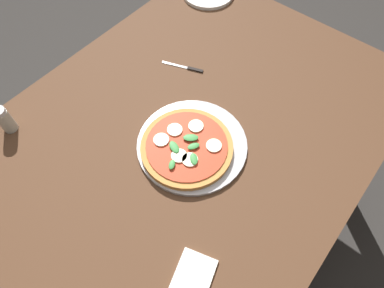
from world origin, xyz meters
The scene contains 7 objects.
ground_plane centered at (0.00, 0.00, 0.00)m, with size 6.00×6.00×0.00m, color #2D2B28.
dining_table centered at (0.00, 0.00, 0.63)m, with size 1.50×1.04×0.71m.
serving_tray centered at (0.00, -0.05, 0.72)m, with size 0.33×0.33×0.01m, color #B2B2B7.
pizza centered at (-0.02, -0.05, 0.73)m, with size 0.27×0.27×0.03m.
napkin centered at (-0.29, -0.30, 0.71)m, with size 0.13×0.09×0.01m, color white.
knife centered at (0.24, 0.16, 0.71)m, with size 0.06×0.15×0.01m.
pepper_shaker centered at (-0.31, 0.42, 0.75)m, with size 0.04×0.04×0.09m.
Camera 1 is at (-0.40, -0.38, 1.57)m, focal length 31.23 mm.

